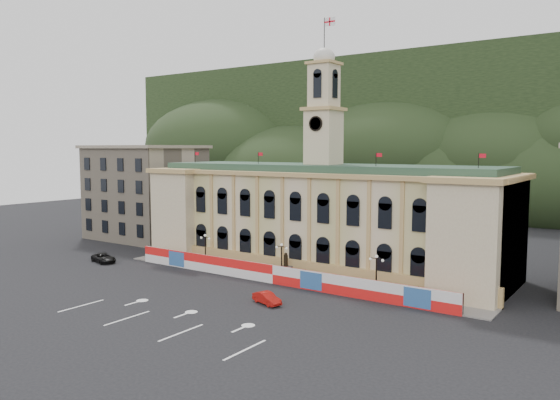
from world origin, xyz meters
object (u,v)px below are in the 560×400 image
Objects in this scene: black_suv at (104,258)px; lamp_center at (282,258)px; red_sedan at (267,298)px; statue at (286,271)px.

lamp_center is at bearing -64.16° from black_suv.
black_suv is (-30.00, -6.27, -2.36)m from lamp_center.
black_suv reaches higher than red_sedan.
lamp_center reaches higher than black_suv.
red_sedan is at bearing -82.35° from black_suv.
red_sedan is at bearing -63.94° from lamp_center.
statue is at bearing 42.42° from red_sedan.
statue is 2.14m from lamp_center.
black_suv is (-34.98, 3.91, 0.04)m from red_sedan.
statue is at bearing 90.00° from lamp_center.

